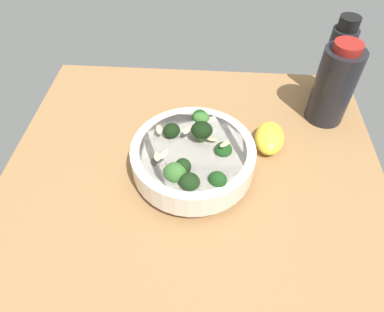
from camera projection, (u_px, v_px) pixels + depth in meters
ground_plane at (192, 189)px, 59.49cm from camera, size 65.56×65.56×3.11cm
bowl_of_broccoli at (192, 157)px, 57.06cm from camera, size 20.26×20.26×9.71cm
lemon_wedge at (269, 138)px, 62.82cm from camera, size 8.48×6.25×3.79cm
bottle_tall at (336, 61)px, 68.44cm from camera, size 4.94×4.94×17.05cm
bottle_short at (334, 85)px, 63.78cm from camera, size 7.23×7.23×16.19cm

